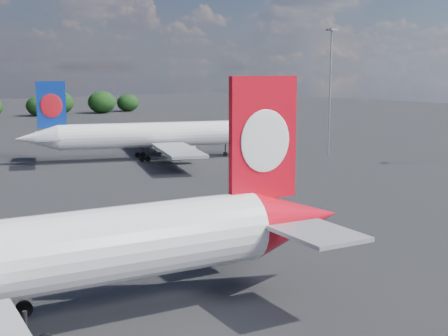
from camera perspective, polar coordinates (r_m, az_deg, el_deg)
qantas_airliner at (r=41.57m, az=-19.21°, el=-8.16°), size 50.20×47.91×16.40m
china_southern_airliner at (r=116.93m, az=-7.12°, el=2.95°), size 43.02×41.41×14.62m
floodlight_mast_near at (r=123.86m, az=9.71°, el=8.37°), size 1.60×1.60×24.32m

